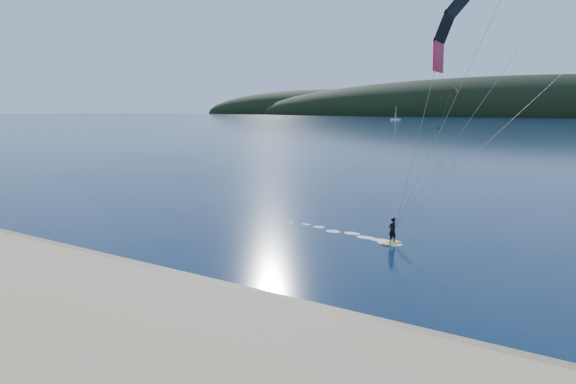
% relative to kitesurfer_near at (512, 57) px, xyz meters
% --- Properties ---
extents(ground, '(1800.00, 1800.00, 0.00)m').
position_rel_kitesurfer_near_xyz_m(ground, '(-14.98, -14.20, -13.00)').
color(ground, '#061732').
rests_on(ground, ground).
extents(wet_sand, '(220.00, 2.50, 0.10)m').
position_rel_kitesurfer_near_xyz_m(wet_sand, '(-14.98, -9.70, -12.95)').
color(wet_sand, '#927655').
rests_on(wet_sand, ground).
extents(headland, '(1200.00, 310.00, 140.00)m').
position_rel_kitesurfer_near_xyz_m(headland, '(-14.35, 731.09, -13.00)').
color(headland, black).
rests_on(headland, ground).
extents(kitesurfer_near, '(23.38, 7.84, 16.12)m').
position_rel_kitesurfer_near_xyz_m(kitesurfer_near, '(0.00, 0.00, 0.00)').
color(kitesurfer_near, gold).
rests_on(kitesurfer_near, ground).
extents(kitesurfer_far, '(9.53, 5.26, 18.62)m').
position_rel_kitesurfer_near_xyz_m(kitesurfer_far, '(-44.50, 191.69, 2.58)').
color(kitesurfer_far, gold).
rests_on(kitesurfer_far, ground).
extents(sailboat, '(9.19, 5.73, 12.81)m').
position_rel_kitesurfer_near_xyz_m(sailboat, '(-130.32, 381.05, -12.05)').
color(sailboat, white).
rests_on(sailboat, ground).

